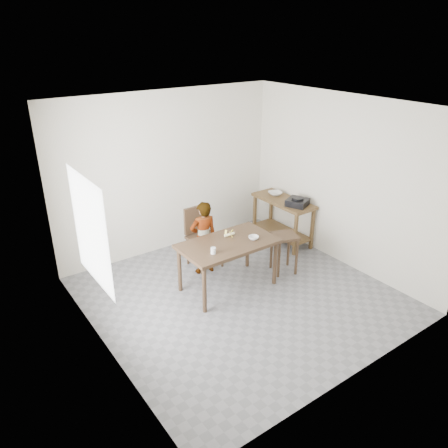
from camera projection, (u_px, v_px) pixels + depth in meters
floor at (240, 297)px, 6.36m from camera, size 4.00×4.00×0.04m
ceiling at (243, 105)px, 5.23m from camera, size 4.00×4.00×0.04m
wall_back at (168, 173)px, 7.29m from camera, size 4.00×0.04×2.70m
wall_front at (367, 274)px, 4.29m from camera, size 4.00×0.04×2.70m
wall_left at (94, 251)px, 4.72m from camera, size 0.04×4.00×2.70m
wall_right at (343, 182)px, 6.86m from camera, size 0.04×4.00×2.70m
window_pane at (90, 231)px, 4.84m from camera, size 0.02×1.10×1.30m
dining_table at (228, 265)px, 6.42m from camera, size 1.40×0.80×0.75m
prep_counter at (282, 220)px, 7.84m from camera, size 0.50×1.20×0.80m
child at (203, 238)px, 6.74m from camera, size 0.48×0.36×1.19m
dining_chair at (205, 238)px, 6.97m from camera, size 0.48×0.48×0.97m
stool at (284, 253)px, 6.87m from camera, size 0.46×0.46×0.64m
glass_tumbler at (213, 251)px, 5.93m from camera, size 0.08×0.08×0.09m
small_bowl at (254, 238)px, 6.34m from camera, size 0.18×0.18×0.05m
banana at (229, 234)px, 6.43m from camera, size 0.20×0.16×0.06m
serving_bowl at (275, 193)px, 7.87m from camera, size 0.30×0.30×0.06m
gas_burner at (297, 202)px, 7.40m from camera, size 0.44×0.44×0.11m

